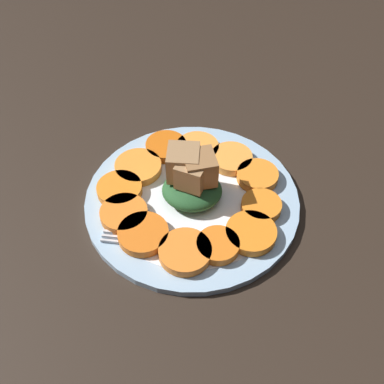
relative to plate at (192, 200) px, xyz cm
name	(u,v)px	position (x,y,z in cm)	size (l,w,h in cm)	color
table_slab	(192,207)	(0.00, 0.00, -1.52)	(120.00, 120.00, 2.00)	black
plate	(192,200)	(0.00, 0.00, 0.00)	(27.93, 27.93, 1.05)	#99B7D1
carrot_slice_0	(195,148)	(-0.30, 8.56, 1.17)	(6.03, 6.03, 1.19)	orange
carrot_slice_1	(166,147)	(-4.45, 8.54, 1.17)	(5.77, 5.77, 1.19)	#D35E12
carrot_slice_2	(138,167)	(-7.74, 4.17, 1.17)	(6.35, 6.35, 1.19)	orange
carrot_slice_3	(120,189)	(-9.52, 0.08, 1.17)	(5.91, 5.91, 1.19)	orange
carrot_slice_4	(124,214)	(-8.19, -3.99, 1.17)	(5.99, 5.99, 1.19)	orange
carrot_slice_5	(143,234)	(-5.29, -6.89, 1.17)	(6.20, 6.20, 1.19)	orange
carrot_slice_6	(185,252)	(-0.03, -8.99, 1.17)	(6.30, 6.30, 1.19)	orange
carrot_slice_7	(218,245)	(3.78, -7.73, 1.17)	(5.15, 5.15, 1.19)	orange
carrot_slice_8	(251,233)	(7.66, -5.58, 1.17)	(6.20, 6.20, 1.19)	orange
carrot_slice_9	(261,206)	(8.92, -1.21, 1.17)	(5.14, 5.14, 1.19)	orange
carrot_slice_10	(258,176)	(8.46, 4.01, 1.17)	(5.55, 5.55, 1.19)	orange
carrot_slice_11	(231,159)	(4.86, 6.96, 1.17)	(5.76, 5.76, 1.19)	#F99338
center_pile	(192,178)	(-0.04, 0.50, 3.68)	(7.75, 6.99, 6.71)	#235128
fork	(172,241)	(-1.75, -7.27, 0.78)	(18.13, 2.53, 0.40)	silver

